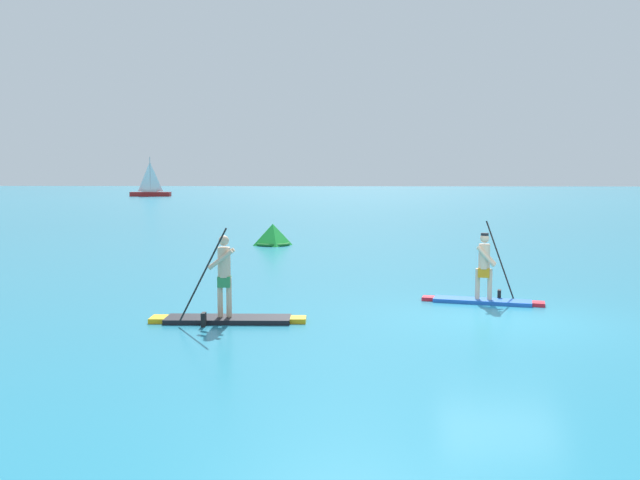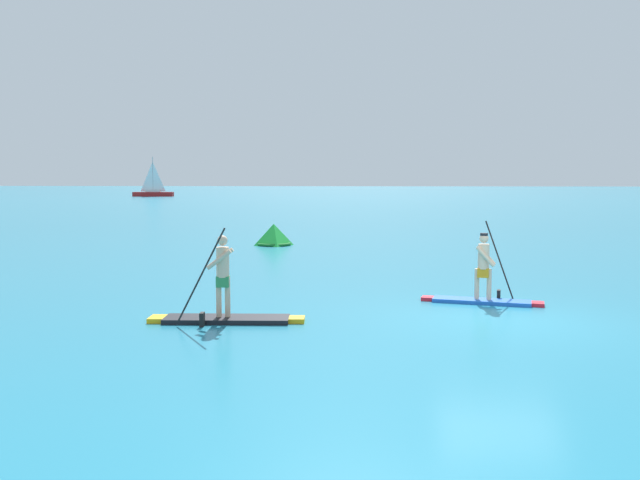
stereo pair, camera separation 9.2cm
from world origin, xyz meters
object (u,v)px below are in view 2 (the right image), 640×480
object	(u,v)px
paddleboarder_mid_center	(483,285)
paddleboarder_near_left	(225,304)
sailboat_left_horizon	(153,191)
race_marker_buoy	(274,236)

from	to	relation	value
paddleboarder_mid_center	paddleboarder_near_left	bearing A→B (deg)	-143.27
paddleboarder_mid_center	sailboat_left_horizon	xyz separation A→B (m)	(-37.41, 88.04, 0.36)
paddleboarder_near_left	paddleboarder_mid_center	world-z (taller)	paddleboarder_near_left
race_marker_buoy	sailboat_left_horizon	size ratio (longest dim) A/B	0.25
paddleboarder_near_left	sailboat_left_horizon	xyz separation A→B (m)	(-31.80, 90.57, 0.42)
paddleboarder_mid_center	sailboat_left_horizon	world-z (taller)	sailboat_left_horizon
paddleboarder_mid_center	race_marker_buoy	bearing A→B (deg)	130.37
sailboat_left_horizon	race_marker_buoy	bearing A→B (deg)	107.94
paddleboarder_near_left	sailboat_left_horizon	bearing A→B (deg)	-74.08
paddleboarder_near_left	paddleboarder_mid_center	distance (m)	6.16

